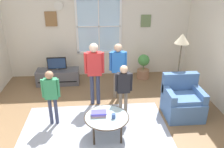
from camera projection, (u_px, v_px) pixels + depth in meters
ground_plane at (106, 139)px, 4.23m from camera, size 5.80×6.67×0.02m
back_wall at (99, 28)px, 6.49m from camera, size 5.20×0.17×2.77m
area_rug at (95, 130)px, 4.45m from camera, size 2.85×1.86×0.01m
tv_stand at (58, 77)px, 6.29m from camera, size 1.14×0.45×0.41m
television at (57, 63)px, 6.13m from camera, size 0.51×0.08×0.35m
armchair at (182, 101)px, 4.84m from camera, size 0.76×0.74×0.87m
coffee_table at (107, 118)px, 4.16m from camera, size 0.83×0.83×0.42m
book_stack at (99, 114)px, 4.17m from camera, size 0.28×0.18×0.08m
cup at (114, 116)px, 4.09m from camera, size 0.07×0.07×0.09m
remote_near_books at (102, 112)px, 4.26m from camera, size 0.07×0.15×0.02m
person_green_shirt at (51, 92)px, 4.37m from camera, size 0.35×0.16×1.16m
person_black_shirt at (124, 86)px, 4.59m from camera, size 0.35×0.16×1.17m
person_red_shirt at (94, 67)px, 5.01m from camera, size 0.44×0.20×1.46m
person_blue_shirt at (118, 65)px, 5.31m from camera, size 0.41×0.19×1.37m
potted_plant_by_window at (143, 67)px, 6.58m from camera, size 0.35×0.35×0.72m
floor_lamp at (181, 46)px, 5.03m from camera, size 0.32×0.32×1.62m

